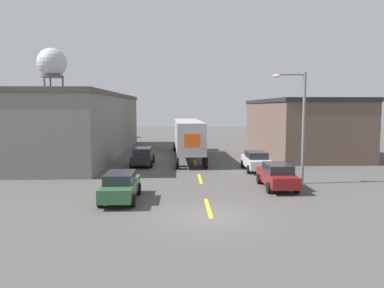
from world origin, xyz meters
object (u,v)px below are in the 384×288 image
(parked_car_right_near, at_px, (277,175))
(street_lamp, at_px, (300,120))
(semi_truck, at_px, (187,135))
(water_tower, at_px, (52,64))
(parked_car_right_mid, at_px, (256,161))
(parked_car_left_far, at_px, (143,156))
(parked_car_left_near, at_px, (120,186))

(parked_car_right_near, relative_size, street_lamp, 0.61)
(semi_truck, relative_size, water_tower, 1.07)
(parked_car_right_mid, distance_m, street_lamp, 6.58)
(parked_car_left_far, bearing_deg, semi_truck, 50.12)
(parked_car_right_mid, bearing_deg, parked_car_right_near, -90.00)
(parked_car_left_near, xyz_separation_m, parked_car_left_far, (0.00, 12.65, 0.00))
(parked_car_left_near, xyz_separation_m, parked_car_right_near, (9.55, 2.86, 0.00))
(semi_truck, height_order, parked_car_left_near, semi_truck)
(parked_car_left_far, relative_size, water_tower, 0.31)
(parked_car_right_mid, bearing_deg, water_tower, 129.58)
(semi_truck, relative_size, parked_car_left_far, 3.47)
(semi_truck, xyz_separation_m, water_tower, (-21.71, 24.88, 9.85))
(parked_car_left_near, relative_size, parked_car_right_mid, 1.00)
(parked_car_left_far, relative_size, parked_car_right_near, 1.00)
(parked_car_right_near, distance_m, water_tower, 49.33)
(parked_car_right_near, xyz_separation_m, water_tower, (-27.17, 39.57, 11.37))
(semi_truck, bearing_deg, parked_car_left_near, -104.83)
(semi_truck, xyz_separation_m, parked_car_left_near, (-4.09, -17.55, -1.52))
(parked_car_right_near, height_order, water_tower, water_tower)
(parked_car_left_near, height_order, parked_car_right_near, same)
(parked_car_left_near, height_order, street_lamp, street_lamp)
(semi_truck, bearing_deg, parked_car_right_mid, -57.37)
(parked_car_right_near, bearing_deg, water_tower, 124.48)
(parked_car_right_mid, distance_m, water_tower, 44.14)
(parked_car_right_mid, bearing_deg, street_lamp, -70.65)
(street_lamp, bearing_deg, parked_car_right_mid, 109.35)
(parked_car_left_far, xyz_separation_m, street_lamp, (11.39, -8.33, 3.53))
(parked_car_left_far, relative_size, parked_car_right_mid, 1.00)
(parked_car_right_mid, xyz_separation_m, water_tower, (-27.17, 32.87, 11.37))
(parked_car_left_near, height_order, parked_car_left_far, same)
(parked_car_right_mid, height_order, street_lamp, street_lamp)
(parked_car_right_mid, bearing_deg, semi_truck, 124.33)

